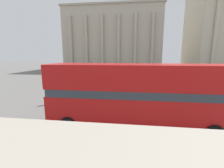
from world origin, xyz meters
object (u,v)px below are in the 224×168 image
(plaza_building_left, at_px, (113,40))
(double_decker_bus, at_px, (137,93))
(traffic_light_mid, at_px, (113,72))
(pedestrian_blue, at_px, (51,94))
(pedestrian_olive, at_px, (87,96))
(traffic_light_near, at_px, (153,79))
(car_navy, at_px, (200,88))

(plaza_building_left, bearing_deg, double_decker_bus, -81.20)
(double_decker_bus, xyz_separation_m, traffic_light_mid, (-3.01, 12.33, -0.05))
(plaza_building_left, distance_m, traffic_light_mid, 29.91)
(plaza_building_left, xyz_separation_m, traffic_light_mid, (3.36, -28.80, -7.34))
(double_decker_bus, distance_m, pedestrian_blue, 8.76)
(double_decker_bus, xyz_separation_m, plaza_building_left, (-6.37, 41.13, 7.29))
(pedestrian_olive, bearing_deg, pedestrian_blue, -20.66)
(traffic_light_near, xyz_separation_m, car_navy, (6.36, 5.86, -1.86))
(double_decker_bus, bearing_deg, traffic_light_near, 70.86)
(traffic_light_near, distance_m, car_navy, 8.85)
(traffic_light_mid, bearing_deg, pedestrian_blue, -119.25)
(plaza_building_left, height_order, car_navy, plaza_building_left)
(traffic_light_mid, height_order, pedestrian_olive, traffic_light_mid)
(double_decker_bus, relative_size, car_navy, 2.58)
(traffic_light_mid, relative_size, car_navy, 0.79)
(traffic_light_near, height_order, car_navy, traffic_light_near)
(traffic_light_mid, bearing_deg, traffic_light_near, -62.92)
(car_navy, height_order, pedestrian_blue, pedestrian_blue)
(plaza_building_left, xyz_separation_m, pedestrian_blue, (-1.44, -37.37, -8.57))
(plaza_building_left, xyz_separation_m, pedestrian_olive, (1.99, -37.32, -8.62))
(traffic_light_mid, distance_m, pedestrian_olive, 8.73)
(traffic_light_mid, distance_m, car_navy, 11.27)
(traffic_light_near, distance_m, pedestrian_olive, 6.04)
(plaza_building_left, xyz_separation_m, car_navy, (14.17, -31.62, -8.83))
(plaza_building_left, bearing_deg, pedestrian_olive, -86.94)
(plaza_building_left, distance_m, traffic_light_near, 38.91)
(traffic_light_near, relative_size, pedestrian_blue, 2.35)
(plaza_building_left, bearing_deg, traffic_light_mid, -83.34)
(traffic_light_mid, bearing_deg, double_decker_bus, -76.30)
(traffic_light_mid, distance_m, pedestrian_blue, 9.90)
(double_decker_bus, relative_size, pedestrian_blue, 6.47)
(traffic_light_near, xyz_separation_m, pedestrian_olive, (-5.81, 0.16, -1.65))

